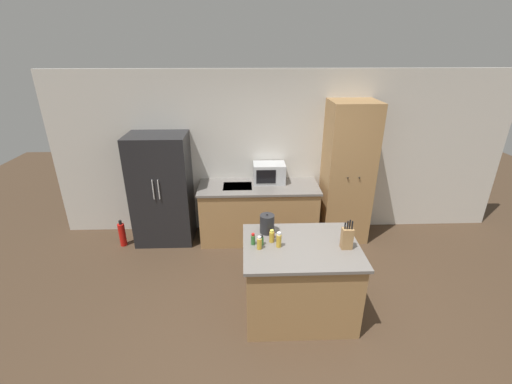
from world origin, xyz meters
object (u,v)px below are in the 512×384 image
object	(u,v)px
microwave	(269,173)
spice_bottle_orange_cap	(261,240)
knife_block	(347,238)
spice_bottle_tall_dark	(272,236)
spice_bottle_short_red	(259,243)
spice_bottle_green_herb	(272,235)
pantry_cabinet	(347,173)
spice_bottle_pale_salt	(253,239)
spice_bottle_amber_oil	(279,240)
refrigerator	(162,189)
fire_extinguisher	(122,234)
kettle	(267,224)

from	to	relation	value
microwave	spice_bottle_orange_cap	distance (m)	1.85
knife_block	microwave	bearing A→B (deg)	109.67
microwave	spice_bottle_tall_dark	bearing A→B (deg)	-93.10
spice_bottle_short_red	spice_bottle_green_herb	distance (m)	0.27
microwave	pantry_cabinet	bearing A→B (deg)	-5.80
microwave	spice_bottle_short_red	size ratio (longest dim) A/B	3.28
knife_block	spice_bottle_green_herb	size ratio (longest dim) A/B	4.04
spice_bottle_short_red	spice_bottle_pale_salt	xyz separation A→B (m)	(-0.06, 0.09, -0.01)
spice_bottle_short_red	spice_bottle_amber_oil	xyz separation A→B (m)	(0.21, 0.03, 0.01)
microwave	spice_bottle_tall_dark	world-z (taller)	microwave
knife_block	spice_bottle_pale_salt	bearing A→B (deg)	173.68
pantry_cabinet	microwave	world-z (taller)	pantry_cabinet
refrigerator	spice_bottle_orange_cap	bearing A→B (deg)	-49.65
spice_bottle_pale_salt	fire_extinguisher	distance (m)	2.62
knife_block	spice_bottle_green_herb	world-z (taller)	knife_block
spice_bottle_pale_salt	spice_bottle_short_red	bearing A→B (deg)	-54.54
microwave	spice_bottle_pale_salt	xyz separation A→B (m)	(-0.30, -1.82, -0.09)
refrigerator	spice_bottle_orange_cap	xyz separation A→B (m)	(1.45, -1.71, 0.10)
refrigerator	microwave	distance (m)	1.68
spice_bottle_pale_salt	kettle	distance (m)	0.31
knife_block	spice_bottle_tall_dark	distance (m)	0.80
spice_bottle_green_herb	kettle	bearing A→B (deg)	111.58
spice_bottle_pale_salt	kettle	world-z (taller)	kettle
knife_block	kettle	xyz separation A→B (m)	(-0.82, 0.37, -0.01)
pantry_cabinet	spice_bottle_short_red	xyz separation A→B (m)	(-1.44, -1.79, -0.11)
pantry_cabinet	fire_extinguisher	distance (m)	3.63
spice_bottle_orange_cap	pantry_cabinet	bearing A→B (deg)	50.46
microwave	spice_bottle_green_herb	world-z (taller)	microwave
spice_bottle_tall_dark	refrigerator	bearing A→B (deg)	133.47
spice_bottle_short_red	spice_bottle_green_herb	world-z (taller)	spice_bottle_short_red
refrigerator	spice_bottle_short_red	distance (m)	2.29
spice_bottle_amber_oil	kettle	bearing A→B (deg)	108.72
spice_bottle_amber_oil	spice_bottle_green_herb	xyz separation A→B (m)	(-0.06, 0.19, -0.04)
pantry_cabinet	spice_bottle_pale_salt	xyz separation A→B (m)	(-1.50, -1.70, -0.12)
spice_bottle_short_red	spice_bottle_amber_oil	bearing A→B (deg)	8.91
spice_bottle_short_red	spice_bottle_amber_oil	size ratio (longest dim) A/B	0.85
microwave	spice_bottle_short_red	bearing A→B (deg)	-97.12
spice_bottle_tall_dark	spice_bottle_pale_salt	xyz separation A→B (m)	(-0.21, -0.04, -0.01)
refrigerator	spice_bottle_pale_salt	world-z (taller)	refrigerator
spice_bottle_short_red	kettle	xyz separation A→B (m)	(0.10, 0.35, 0.04)
refrigerator	spice_bottle_amber_oil	world-z (taller)	refrigerator
spice_bottle_orange_cap	spice_bottle_tall_dark	bearing A→B (deg)	24.82
spice_bottle_short_red	spice_bottle_green_herb	xyz separation A→B (m)	(0.15, 0.22, -0.03)
microwave	spice_bottle_pale_salt	bearing A→B (deg)	-99.46
spice_bottle_green_herb	spice_bottle_short_red	bearing A→B (deg)	-124.79
spice_bottle_short_red	kettle	bearing A→B (deg)	73.16
refrigerator	knife_block	xyz separation A→B (m)	(2.35, -1.80, 0.17)
kettle	fire_extinguisher	size ratio (longest dim) A/B	0.56
refrigerator	fire_extinguisher	xyz separation A→B (m)	(-0.64, -0.20, -0.67)
refrigerator	spice_bottle_tall_dark	size ratio (longest dim) A/B	11.57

